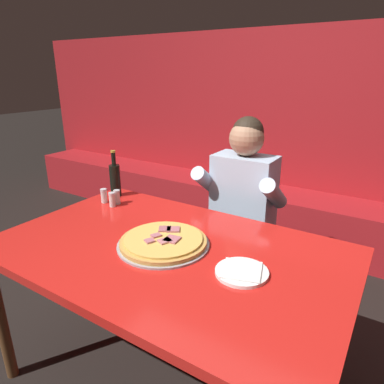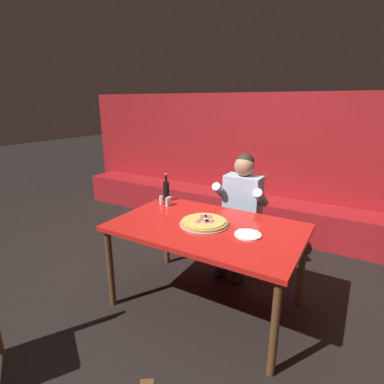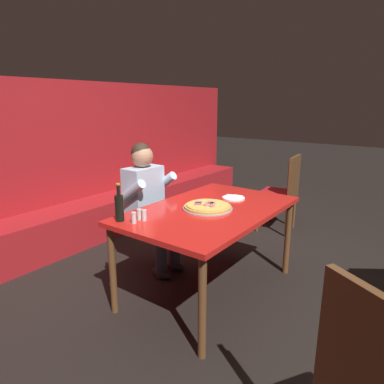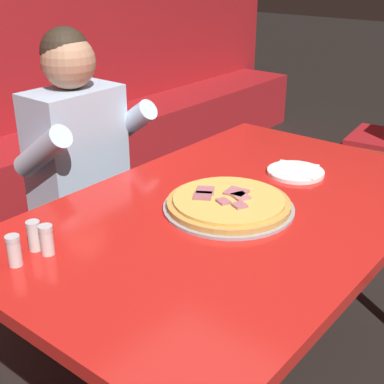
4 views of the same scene
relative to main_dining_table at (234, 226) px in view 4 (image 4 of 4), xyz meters
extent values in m
cylinder|color=brown|center=(0.73, 0.43, -0.34)|extent=(0.06, 0.06, 0.74)
cube|color=red|center=(0.00, 0.00, 0.05)|extent=(1.58, 0.98, 0.04)
cylinder|color=#9E9EA3|center=(-0.03, 0.01, 0.08)|extent=(0.42, 0.42, 0.01)
cylinder|color=#C69347|center=(-0.03, 0.01, 0.09)|extent=(0.39, 0.39, 0.02)
cylinder|color=#E0B251|center=(-0.03, 0.01, 0.10)|extent=(0.36, 0.36, 0.01)
cube|color=#C6757A|center=(0.00, -0.02, 0.11)|extent=(0.07, 0.07, 0.01)
cube|color=#B76670|center=(-0.04, 0.09, 0.11)|extent=(0.08, 0.08, 0.01)
cube|color=#B76670|center=(-0.06, -0.06, 0.11)|extent=(0.05, 0.05, 0.01)
cube|color=#A85B66|center=(-0.07, 0.08, 0.11)|extent=(0.08, 0.08, 0.01)
cube|color=#B76670|center=(0.02, 0.01, 0.11)|extent=(0.07, 0.07, 0.01)
cube|color=#B76670|center=(-0.06, 0.00, 0.11)|extent=(0.05, 0.05, 0.01)
cylinder|color=white|center=(0.37, -0.02, 0.08)|extent=(0.21, 0.21, 0.01)
cube|color=white|center=(0.37, -0.02, 0.09)|extent=(0.19, 0.19, 0.01)
cylinder|color=silver|center=(-0.65, 0.24, 0.11)|extent=(0.04, 0.04, 0.07)
cylinder|color=#516B33|center=(-0.65, 0.24, 0.09)|extent=(0.03, 0.03, 0.04)
cylinder|color=silver|center=(-0.65, 0.24, 0.15)|extent=(0.04, 0.04, 0.01)
cylinder|color=silver|center=(-0.57, 0.27, 0.11)|extent=(0.04, 0.04, 0.07)
cylinder|color=silver|center=(-0.57, 0.27, 0.09)|extent=(0.03, 0.03, 0.04)
cylinder|color=silver|center=(-0.57, 0.27, 0.15)|extent=(0.04, 0.04, 0.01)
cylinder|color=silver|center=(-0.56, 0.22, 0.11)|extent=(0.04, 0.04, 0.07)
cylinder|color=#B23323|center=(-0.56, 0.22, 0.09)|extent=(0.03, 0.03, 0.04)
cylinder|color=silver|center=(-0.56, 0.22, 0.15)|extent=(0.04, 0.04, 0.01)
ellipsoid|color=black|center=(-0.09, 0.49, -0.66)|extent=(0.11, 0.24, 0.09)
ellipsoid|color=black|center=(0.11, 0.49, -0.66)|extent=(0.11, 0.24, 0.09)
cylinder|color=#282833|center=(-0.09, 0.49, -0.48)|extent=(0.11, 0.11, 0.43)
cylinder|color=#282833|center=(0.11, 0.49, -0.48)|extent=(0.11, 0.11, 0.43)
cube|color=#282833|center=(0.01, 0.59, -0.20)|extent=(0.34, 0.40, 0.12)
cube|color=silver|center=(0.01, 0.79, 0.07)|extent=(0.38, 0.22, 0.52)
cylinder|color=silver|center=(-0.21, 0.71, 0.15)|extent=(0.09, 0.30, 0.25)
cylinder|color=silver|center=(0.23, 0.71, 0.15)|extent=(0.09, 0.30, 0.25)
sphere|color=tan|center=(0.01, 0.79, 0.44)|extent=(0.21, 0.21, 0.21)
sphere|color=#2D2319|center=(0.01, 0.81, 0.47)|extent=(0.19, 0.19, 0.19)
cylinder|color=brown|center=(1.96, 0.35, -0.48)|extent=(0.04, 0.04, 0.44)
cylinder|color=brown|center=(1.58, 0.30, -0.48)|extent=(0.04, 0.04, 0.44)
camera|label=1|loc=(0.82, -1.09, 0.82)|focal=32.00mm
camera|label=2|loc=(1.07, -2.07, 1.07)|focal=28.00mm
camera|label=3|loc=(-2.32, -1.53, 0.94)|focal=32.00mm
camera|label=4|loc=(-1.29, -0.87, 0.82)|focal=50.00mm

